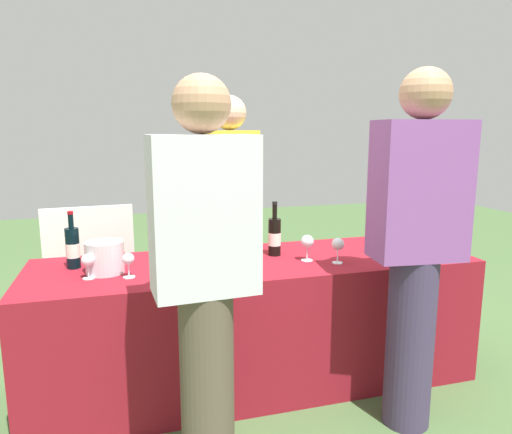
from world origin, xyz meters
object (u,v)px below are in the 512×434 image
at_px(wine_bottle_1, 183,236).
at_px(ice_bucket, 105,257).
at_px(server_pouring, 230,210).
at_px(wine_glass_3, 338,245).
at_px(wine_glass_5, 402,241).
at_px(guest_0, 205,273).
at_px(wine_bottle_4, 389,229).
at_px(wine_bottle_3, 275,236).
at_px(wine_bottle_0, 73,247).
at_px(wine_glass_0, 88,261).
at_px(guest_1, 416,241).
at_px(wine_glass_1, 128,260).
at_px(wine_bottle_5, 405,228).
at_px(wine_glass_2, 307,242).
at_px(menu_board, 91,275).
at_px(wine_bottle_2, 234,239).
at_px(wine_glass_4, 385,241).

bearing_deg(wine_bottle_1, ice_bucket, -153.89).
bearing_deg(ice_bucket, server_pouring, 36.62).
xyz_separation_m(wine_glass_3, ice_bucket, (-1.24, 0.17, -0.02)).
relative_size(wine_glass_3, wine_glass_5, 1.14).
bearing_deg(guest_0, wine_bottle_4, 27.05).
bearing_deg(wine_bottle_3, wine_bottle_0, 177.73).
height_order(wine_glass_0, guest_1, guest_1).
relative_size(wine_bottle_0, guest_0, 0.19).
distance_m(wine_bottle_3, wine_glass_1, 0.86).
bearing_deg(wine_bottle_5, wine_glass_1, -173.31).
bearing_deg(guest_0, wine_glass_2, 38.19).
relative_size(wine_glass_3, guest_0, 0.09).
bearing_deg(menu_board, wine_glass_2, -41.63).
bearing_deg(wine_bottle_3, guest_1, -55.13).
height_order(wine_bottle_2, wine_bottle_4, wine_bottle_4).
height_order(ice_bucket, menu_board, menu_board).
bearing_deg(wine_glass_3, wine_bottle_3, 137.28).
relative_size(wine_bottle_1, wine_glass_1, 2.56).
bearing_deg(guest_0, wine_glass_5, 20.12).
relative_size(wine_glass_1, menu_board, 0.13).
height_order(wine_bottle_3, guest_0, guest_0).
relative_size(ice_bucket, guest_1, 0.11).
bearing_deg(wine_bottle_5, wine_glass_2, -167.87).
bearing_deg(wine_glass_1, wine_glass_2, 2.53).
xyz_separation_m(wine_bottle_2, ice_bucket, (-0.71, -0.10, -0.03)).
bearing_deg(wine_glass_3, wine_glass_1, 177.36).
bearing_deg(wine_glass_3, wine_glass_0, 176.21).
height_order(wine_glass_3, guest_0, guest_0).
distance_m(wine_bottle_1, wine_glass_5, 1.28).
bearing_deg(wine_glass_2, wine_bottle_3, 130.02).
bearing_deg(wine_bottle_1, guest_0, -91.54).
height_order(wine_bottle_4, wine_bottle_5, wine_bottle_5).
bearing_deg(wine_glass_5, wine_bottle_3, 162.27).
height_order(wine_bottle_2, wine_bottle_3, wine_bottle_3).
xyz_separation_m(wine_glass_1, wine_glass_5, (1.55, -0.02, -0.00)).
bearing_deg(ice_bucket, wine_bottle_4, 2.87).
relative_size(wine_bottle_0, guest_1, 0.18).
xyz_separation_m(wine_bottle_5, wine_glass_2, (-0.73, -0.16, -0.01)).
bearing_deg(wine_glass_3, wine_bottle_4, 28.24).
bearing_deg(menu_board, wine_bottle_5, -26.03).
bearing_deg(server_pouring, wine_glass_2, 119.94).
bearing_deg(wine_glass_1, menu_board, 104.53).
xyz_separation_m(wine_bottle_0, wine_glass_0, (0.09, -0.22, -0.02)).
distance_m(wine_glass_3, ice_bucket, 1.25).
relative_size(wine_bottle_0, wine_glass_4, 2.44).
distance_m(wine_bottle_2, wine_glass_0, 0.81).
xyz_separation_m(wine_bottle_4, wine_glass_2, (-0.62, -0.16, -0.01)).
xyz_separation_m(wine_glass_2, wine_glass_3, (0.14, -0.09, -0.00)).
bearing_deg(wine_glass_5, wine_bottle_5, 53.63).
bearing_deg(wine_glass_2, wine_glass_1, -177.47).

